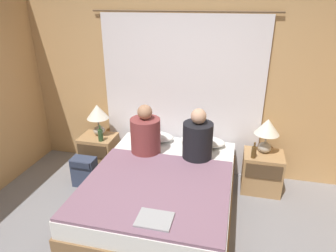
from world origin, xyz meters
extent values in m
cube|color=tan|center=(0.00, 1.91, 1.25)|extent=(4.37, 0.06, 2.50)
cube|color=white|center=(0.00, 1.85, 1.05)|extent=(2.11, 0.02, 2.11)
cylinder|color=brown|center=(0.00, 1.85, 2.13)|extent=(2.31, 0.02, 0.02)
cube|color=olive|center=(0.00, 0.82, 0.16)|extent=(1.54, 1.96, 0.32)
cube|color=white|center=(0.00, 0.82, 0.41)|extent=(1.50, 1.92, 0.19)
cube|color=#A87F51|center=(-1.11, 1.55, 0.25)|extent=(0.48, 0.39, 0.51)
cube|color=#4C3823|center=(-1.11, 1.35, 0.38)|extent=(0.42, 0.02, 0.18)
cube|color=#A87F51|center=(1.11, 1.55, 0.25)|extent=(0.48, 0.39, 0.51)
cube|color=#4C3823|center=(1.11, 1.35, 0.38)|extent=(0.42, 0.02, 0.18)
ellipsoid|color=#B2A899|center=(-1.11, 1.61, 0.57)|extent=(0.16, 0.16, 0.13)
cylinder|color=#B2A893|center=(-1.11, 1.61, 0.70)|extent=(0.02, 0.02, 0.12)
cone|color=silver|center=(-1.11, 1.61, 0.85)|extent=(0.30, 0.30, 0.19)
ellipsoid|color=#B2A899|center=(1.11, 1.61, 0.57)|extent=(0.16, 0.16, 0.13)
cylinder|color=#B2A893|center=(1.11, 1.61, 0.70)|extent=(0.02, 0.02, 0.12)
cone|color=silver|center=(1.11, 1.61, 0.85)|extent=(0.30, 0.30, 0.19)
ellipsoid|color=white|center=(-0.34, 1.61, 0.57)|extent=(0.58, 0.29, 0.12)
ellipsoid|color=white|center=(0.34, 1.61, 0.57)|extent=(0.58, 0.29, 0.12)
cube|color=slate|center=(0.00, 0.54, 0.52)|extent=(1.48, 1.35, 0.03)
cylinder|color=brown|center=(-0.31, 1.25, 0.73)|extent=(0.36, 0.36, 0.45)
sphere|color=#A87A5B|center=(-0.31, 1.25, 1.04)|extent=(0.18, 0.18, 0.18)
cylinder|color=black|center=(0.32, 1.25, 0.73)|extent=(0.35, 0.35, 0.46)
sphere|color=tan|center=(0.32, 1.25, 1.05)|extent=(0.18, 0.18, 0.18)
cylinder|color=#2D4C28|center=(-1.00, 1.44, 0.59)|extent=(0.07, 0.07, 0.16)
cylinder|color=#2D4C28|center=(-1.00, 1.44, 0.70)|extent=(0.02, 0.02, 0.06)
cylinder|color=#513819|center=(0.98, 1.44, 0.58)|extent=(0.06, 0.06, 0.14)
cylinder|color=#513819|center=(0.98, 1.44, 0.68)|extent=(0.02, 0.02, 0.06)
cube|color=#9EA0A5|center=(0.13, 0.06, 0.55)|extent=(0.30, 0.24, 0.02)
cube|color=#333D56|center=(-1.12, 1.12, 0.20)|extent=(0.31, 0.18, 0.39)
cube|color=#283045|center=(-1.12, 1.10, 0.35)|extent=(0.28, 0.19, 0.08)
camera|label=1|loc=(0.72, -1.87, 2.27)|focal=32.00mm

